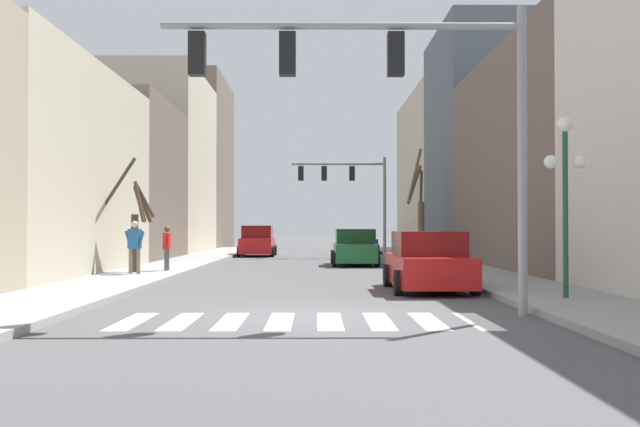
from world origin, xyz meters
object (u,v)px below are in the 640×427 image
object	(u,v)px
traffic_signal_near	(385,84)
traffic_signal_far	(349,184)
car_at_intersection	(428,263)
street_tree_left_far	(420,213)
car_driving_toward_lane	(258,242)
pedestrian_on_right_sidewalk	(167,244)
car_parked_right_mid	(362,242)
pedestrian_waiting_at_curb	(135,242)
street_tree_right_near	(135,220)
street_lamp_right_corner	(565,169)
car_parked_left_near	(354,248)

from	to	relation	value
traffic_signal_near	traffic_signal_far	distance (m)	28.72
car_at_intersection	street_tree_left_far	size ratio (longest dim) A/B	0.82
car_driving_toward_lane	pedestrian_on_right_sidewalk	size ratio (longest dim) A/B	2.71
traffic_signal_near	car_parked_right_mid	size ratio (longest dim) A/B	1.71
pedestrian_waiting_at_curb	street_tree_left_far	xyz separation A→B (m)	(11.56, 13.56, 1.29)
street_tree_right_near	street_tree_left_far	bearing A→B (deg)	46.73
traffic_signal_near	car_parked_right_mid	distance (m)	35.40
car_parked_right_mid	pedestrian_on_right_sidewalk	distance (m)	23.90
car_at_intersection	traffic_signal_far	bearing A→B (deg)	2.70
traffic_signal_near	pedestrian_waiting_at_curb	world-z (taller)	traffic_signal_near
pedestrian_on_right_sidewalk	street_tree_left_far	bearing A→B (deg)	-40.65
pedestrian_on_right_sidewalk	traffic_signal_near	bearing A→B (deg)	-149.85
car_driving_toward_lane	pedestrian_waiting_at_curb	distance (m)	19.53
car_at_intersection	pedestrian_waiting_at_curb	distance (m)	10.50
traffic_signal_near	street_lamp_right_corner	xyz separation A→B (m)	(4.20, 2.12, -1.47)
street_tree_left_far	street_tree_right_near	bearing A→B (deg)	-133.27
car_driving_toward_lane	street_tree_right_near	xyz separation A→B (m)	(-2.91, -18.31, 1.13)
pedestrian_waiting_at_curb	traffic_signal_far	bearing A→B (deg)	-95.87
street_lamp_right_corner	traffic_signal_far	bearing A→B (deg)	97.66
traffic_signal_far	car_parked_right_mid	distance (m)	7.42
traffic_signal_near	car_parked_right_mid	bearing A→B (deg)	87.11
car_driving_toward_lane	car_parked_right_mid	distance (m)	8.21
street_lamp_right_corner	pedestrian_on_right_sidewalk	distance (m)	15.46
car_driving_toward_lane	car_at_intersection	bearing A→B (deg)	-165.07
car_parked_right_mid	street_tree_right_near	xyz separation A→B (m)	(-9.49, -23.22, 1.22)
pedestrian_on_right_sidewalk	street_tree_right_near	size ratio (longest dim) A/B	0.40
pedestrian_on_right_sidewalk	street_tree_left_far	distance (m)	15.97
traffic_signal_far	car_parked_right_mid	bearing A→B (deg)	79.89
pedestrian_waiting_at_curb	street_tree_right_near	xyz separation A→B (m)	(-0.24, 1.03, 0.77)
pedestrian_waiting_at_curb	street_tree_right_near	size ratio (longest dim) A/B	0.44
street_lamp_right_corner	car_parked_left_near	world-z (taller)	street_lamp_right_corner
car_parked_left_near	car_driving_toward_lane	size ratio (longest dim) A/B	1.04
car_parked_right_mid	street_tree_right_near	world-z (taller)	street_tree_right_near
car_driving_toward_lane	street_tree_left_far	xyz separation A→B (m)	(8.89, -5.77, 1.65)
street_lamp_right_corner	car_parked_left_near	bearing A→B (deg)	102.33
street_lamp_right_corner	car_parked_left_near	xyz separation A→B (m)	(-3.79, 17.34, -2.26)
pedestrian_on_right_sidewalk	car_parked_right_mid	bearing A→B (deg)	-18.58
car_parked_left_near	car_driving_toward_lane	xyz separation A→B (m)	(-5.22, 10.79, 0.08)
traffic_signal_near	car_parked_left_near	size ratio (longest dim) A/B	1.56
traffic_signal_near	car_parked_right_mid	world-z (taller)	traffic_signal_near
car_parked_left_near	street_tree_left_far	xyz separation A→B (m)	(3.67, 5.01, 1.72)
traffic_signal_near	street_lamp_right_corner	distance (m)	4.93
traffic_signal_near	pedestrian_waiting_at_curb	xyz separation A→B (m)	(-7.48, 10.91, -3.29)
traffic_signal_near	traffic_signal_far	xyz separation A→B (m)	(0.63, 28.72, -0.24)
street_lamp_right_corner	car_parked_right_mid	xyz separation A→B (m)	(-2.43, 33.03, -2.27)
street_lamp_right_corner	car_at_intersection	bearing A→B (deg)	123.94
street_tree_left_far	street_lamp_right_corner	bearing A→B (deg)	-89.70
street_lamp_right_corner	car_driving_toward_lane	world-z (taller)	street_lamp_right_corner
pedestrian_waiting_at_curb	street_tree_left_far	distance (m)	17.87
car_at_intersection	car_parked_right_mid	world-z (taller)	car_parked_right_mid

